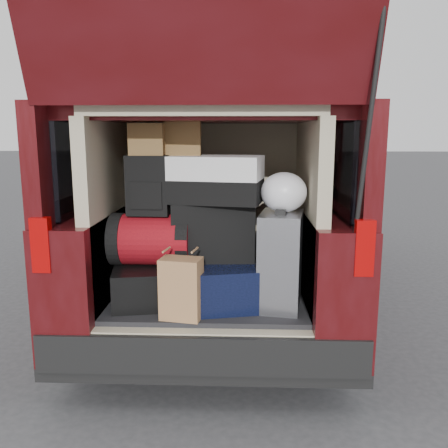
{
  "coord_description": "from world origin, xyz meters",
  "views": [
    {
      "loc": [
        0.22,
        -2.77,
        1.61
      ],
      "look_at": [
        0.1,
        0.2,
        1.04
      ],
      "focal_mm": 38.0,
      "sensor_mm": 36.0,
      "label": 1
    }
  ],
  "objects_px": {
    "red_duffel": "(151,239)",
    "twotone_duffel": "(209,179)",
    "navy_hardshell": "(219,281)",
    "silver_roller": "(280,260)",
    "black_hardshell": "(149,281)",
    "backpack": "(148,185)",
    "kraft_bag": "(181,289)",
    "black_soft_case": "(213,230)"
  },
  "relations": [
    {
      "from": "black_hardshell",
      "to": "backpack",
      "type": "height_order",
      "value": "backpack"
    },
    {
      "from": "navy_hardshell",
      "to": "black_hardshell",
      "type": "bearing_deg",
      "value": 164.95
    },
    {
      "from": "silver_roller",
      "to": "red_duffel",
      "type": "relative_size",
      "value": 1.18
    },
    {
      "from": "backpack",
      "to": "silver_roller",
      "type": "bearing_deg",
      "value": -3.2
    },
    {
      "from": "black_hardshell",
      "to": "backpack",
      "type": "xyz_separation_m",
      "value": [
        0.02,
        -0.03,
        0.63
      ]
    },
    {
      "from": "black_soft_case",
      "to": "navy_hardshell",
      "type": "bearing_deg",
      "value": -63.23
    },
    {
      "from": "red_duffel",
      "to": "backpack",
      "type": "bearing_deg",
      "value": -106.98
    },
    {
      "from": "black_hardshell",
      "to": "backpack",
      "type": "bearing_deg",
      "value": -59.93
    },
    {
      "from": "black_soft_case",
      "to": "twotone_duffel",
      "type": "height_order",
      "value": "twotone_duffel"
    },
    {
      "from": "silver_roller",
      "to": "backpack",
      "type": "height_order",
      "value": "backpack"
    },
    {
      "from": "kraft_bag",
      "to": "twotone_duffel",
      "type": "bearing_deg",
      "value": 77.68
    },
    {
      "from": "silver_roller",
      "to": "backpack",
      "type": "xyz_separation_m",
      "value": [
        -0.82,
        0.08,
        0.45
      ]
    },
    {
      "from": "silver_roller",
      "to": "twotone_duffel",
      "type": "bearing_deg",
      "value": 174.92
    },
    {
      "from": "kraft_bag",
      "to": "silver_roller",
      "type": "bearing_deg",
      "value": 31.44
    },
    {
      "from": "backpack",
      "to": "twotone_duffel",
      "type": "xyz_separation_m",
      "value": [
        0.38,
        0.04,
        0.04
      ]
    },
    {
      "from": "navy_hardshell",
      "to": "black_soft_case",
      "type": "distance_m",
      "value": 0.33
    },
    {
      "from": "black_hardshell",
      "to": "navy_hardshell",
      "type": "height_order",
      "value": "navy_hardshell"
    },
    {
      "from": "twotone_duffel",
      "to": "black_soft_case",
      "type": "bearing_deg",
      "value": 64.49
    },
    {
      "from": "backpack",
      "to": "twotone_duffel",
      "type": "bearing_deg",
      "value": 8.17
    },
    {
      "from": "backpack",
      "to": "twotone_duffel",
      "type": "relative_size",
      "value": 0.57
    },
    {
      "from": "kraft_bag",
      "to": "black_soft_case",
      "type": "xyz_separation_m",
      "value": [
        0.16,
        0.37,
        0.27
      ]
    },
    {
      "from": "backpack",
      "to": "red_duffel",
      "type": "bearing_deg",
      "value": 73.8
    },
    {
      "from": "silver_roller",
      "to": "kraft_bag",
      "type": "relative_size",
      "value": 1.64
    },
    {
      "from": "silver_roller",
      "to": "navy_hardshell",
      "type": "bearing_deg",
      "value": 177.91
    },
    {
      "from": "navy_hardshell",
      "to": "kraft_bag",
      "type": "distance_m",
      "value": 0.37
    },
    {
      "from": "red_duffel",
      "to": "twotone_duffel",
      "type": "height_order",
      "value": "twotone_duffel"
    },
    {
      "from": "black_hardshell",
      "to": "twotone_duffel",
      "type": "height_order",
      "value": "twotone_duffel"
    },
    {
      "from": "silver_roller",
      "to": "red_duffel",
      "type": "xyz_separation_m",
      "value": [
        -0.81,
        0.09,
        0.1
      ]
    },
    {
      "from": "red_duffel",
      "to": "twotone_duffel",
      "type": "relative_size",
      "value": 0.77
    },
    {
      "from": "navy_hardshell",
      "to": "black_soft_case",
      "type": "relative_size",
      "value": 1.17
    },
    {
      "from": "black_hardshell",
      "to": "silver_roller",
      "type": "relative_size",
      "value": 1.0
    },
    {
      "from": "black_soft_case",
      "to": "twotone_duffel",
      "type": "relative_size",
      "value": 0.8
    },
    {
      "from": "twotone_duffel",
      "to": "red_duffel",
      "type": "bearing_deg",
      "value": -166.01
    },
    {
      "from": "black_hardshell",
      "to": "navy_hardshell",
      "type": "relative_size",
      "value": 0.97
    },
    {
      "from": "navy_hardshell",
      "to": "backpack",
      "type": "height_order",
      "value": "backpack"
    },
    {
      "from": "backpack",
      "to": "navy_hardshell",
      "type": "bearing_deg",
      "value": 2.57
    },
    {
      "from": "navy_hardshell",
      "to": "twotone_duffel",
      "type": "height_order",
      "value": "twotone_duffel"
    },
    {
      "from": "silver_roller",
      "to": "twotone_duffel",
      "type": "height_order",
      "value": "twotone_duffel"
    },
    {
      "from": "navy_hardshell",
      "to": "silver_roller",
      "type": "bearing_deg",
      "value": -23.61
    },
    {
      "from": "kraft_bag",
      "to": "twotone_duffel",
      "type": "relative_size",
      "value": 0.56
    },
    {
      "from": "kraft_bag",
      "to": "black_soft_case",
      "type": "bearing_deg",
      "value": 76.59
    },
    {
      "from": "twotone_duffel",
      "to": "silver_roller",
      "type": "bearing_deg",
      "value": -4.41
    }
  ]
}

